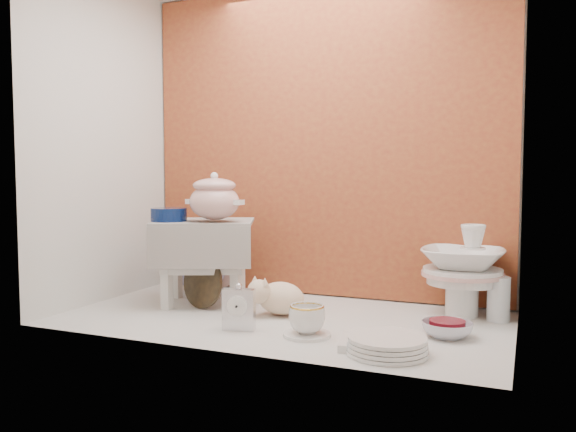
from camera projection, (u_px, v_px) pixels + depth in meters
The scene contains 17 objects.
ground at pixel (282, 318), 2.38m from camera, with size 1.80×1.80×0.00m, color silver.
niche_shell at pixel (298, 95), 2.49m from camera, with size 1.86×1.03×1.53m.
step_stool at pixel (205, 262), 2.65m from camera, with size 0.44×0.38×0.38m, color silver, non-canonical shape.
soup_tureen at pixel (214, 197), 2.54m from camera, with size 0.26×0.26×0.22m, color white, non-canonical shape.
cobalt_bowl at pixel (169, 215), 2.58m from camera, with size 0.16×0.16×0.06m, color #0A1B4B.
floral_platter at pixel (213, 255), 2.98m from camera, with size 0.35×0.09×0.35m, color silver, non-canonical shape.
blue_white_vase at pixel (202, 266), 2.95m from camera, with size 0.24×0.24×0.25m, color white.
lacquer_tray at pixel (202, 282), 2.55m from camera, with size 0.23×0.05×0.23m, color black, non-canonical shape.
mantel_clock at pixel (239, 307), 2.19m from camera, with size 0.12×0.04×0.18m, color silver.
plush_pig at pixel (281, 298), 2.42m from camera, with size 0.26×0.18×0.15m, color beige.
teacup_saucer at pixel (307, 335), 2.11m from camera, with size 0.17×0.17×0.01m, color white.
gold_rim_teacup at pixel (307, 319), 2.11m from camera, with size 0.13×0.13×0.10m, color white.
lattice_dish at pixel (369, 343), 1.98m from camera, with size 0.19×0.19×0.03m, color white.
dinner_plate_stack at pixel (387, 345), 1.90m from camera, with size 0.27×0.27×0.06m, color white.
crystal_bowl at pixel (447, 329), 2.10m from camera, with size 0.18×0.18×0.06m, color silver.
clear_glass_vase at pixel (499, 299), 2.33m from camera, with size 0.09×0.09×0.18m, color silver.
porcelain_tower at pixel (462, 270), 2.41m from camera, with size 0.34×0.34×0.39m, color white, non-canonical shape.
Camera 1 is at (0.93, -2.16, 0.59)m, focal length 36.15 mm.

